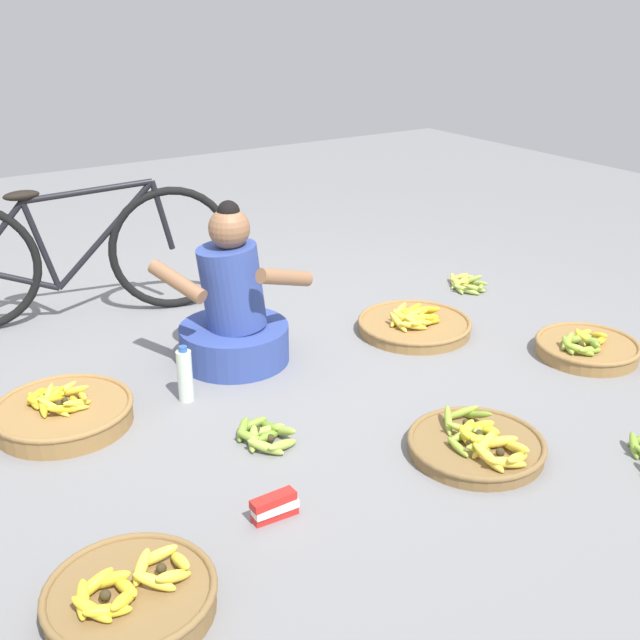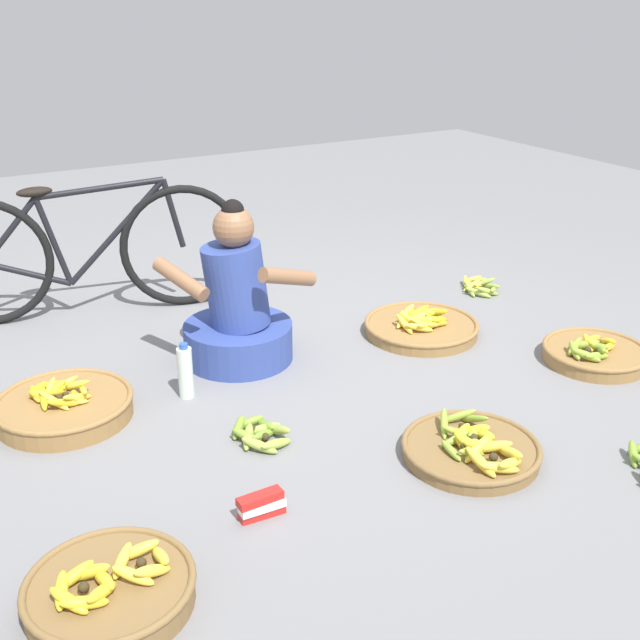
{
  "view_description": "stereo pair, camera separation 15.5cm",
  "coord_description": "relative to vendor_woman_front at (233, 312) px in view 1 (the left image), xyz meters",
  "views": [
    {
      "loc": [
        -1.67,
        -2.8,
        1.66
      ],
      "look_at": [
        0.0,
        -0.2,
        0.35
      ],
      "focal_mm": 44.31,
      "sensor_mm": 36.0,
      "label": 1
    },
    {
      "loc": [
        -1.54,
        -2.88,
        1.66
      ],
      "look_at": [
        0.0,
        -0.2,
        0.35
      ],
      "focal_mm": 44.31,
      "sensor_mm": 36.0,
      "label": 2
    }
  ],
  "objects": [
    {
      "name": "banana_basket_back_right",
      "position": [
        1.46,
        -0.88,
        -0.2
      ],
      "size": [
        0.5,
        0.5,
        0.14
      ],
      "color": "olive",
      "rests_on": "ground"
    },
    {
      "name": "vendor_woman_front",
      "position": [
        0.0,
        0.0,
        0.0
      ],
      "size": [
        0.67,
        0.54,
        0.79
      ],
      "color": "#334793",
      "rests_on": "ground"
    },
    {
      "name": "loose_bananas_back_left",
      "position": [
        -0.24,
        -0.72,
        -0.22
      ],
      "size": [
        0.22,
        0.3,
        0.09
      ],
      "color": "#9EB747",
      "rests_on": "ground"
    },
    {
      "name": "water_bottle",
      "position": [
        -0.36,
        -0.24,
        -0.13
      ],
      "size": [
        0.07,
        0.07,
        0.26
      ],
      "color": "silver",
      "rests_on": "ground"
    },
    {
      "name": "banana_basket_mid_right",
      "position": [
        -0.86,
        -0.15,
        -0.2
      ],
      "size": [
        0.57,
        0.57,
        0.16
      ],
      "color": "olive",
      "rests_on": "ground"
    },
    {
      "name": "packet_carton_stack",
      "position": [
        -0.45,
        -1.16,
        -0.21
      ],
      "size": [
        0.17,
        0.06,
        0.09
      ],
      "color": "red",
      "rests_on": "ground"
    },
    {
      "name": "bicycle_leaning",
      "position": [
        -0.46,
        0.92,
        0.11
      ],
      "size": [
        1.67,
        0.44,
        0.73
      ],
      "color": "black",
      "rests_on": "ground"
    },
    {
      "name": "banana_basket_front_left",
      "position": [
        0.4,
        -1.24,
        -0.21
      ],
      "size": [
        0.53,
        0.53,
        0.13
      ],
      "color": "brown",
      "rests_on": "ground"
    },
    {
      "name": "banana_basket_near_vendor",
      "position": [
        -1.01,
        -1.32,
        -0.2
      ],
      "size": [
        0.5,
        0.5,
        0.15
      ],
      "color": "brown",
      "rests_on": "ground"
    },
    {
      "name": "ground_plane",
      "position": [
        0.17,
        -0.3,
        -0.25
      ],
      "size": [
        10.0,
        10.0,
        0.0
      ],
      "primitive_type": "plane",
      "color": "slate"
    },
    {
      "name": "loose_bananas_back_center",
      "position": [
        1.62,
        0.13,
        -0.22
      ],
      "size": [
        0.23,
        0.31,
        0.1
      ],
      "color": "yellow",
      "rests_on": "ground"
    },
    {
      "name": "banana_basket_front_center",
      "position": [
        0.94,
        -0.2,
        -0.21
      ],
      "size": [
        0.59,
        0.59,
        0.14
      ],
      "color": "olive",
      "rests_on": "ground"
    }
  ]
}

